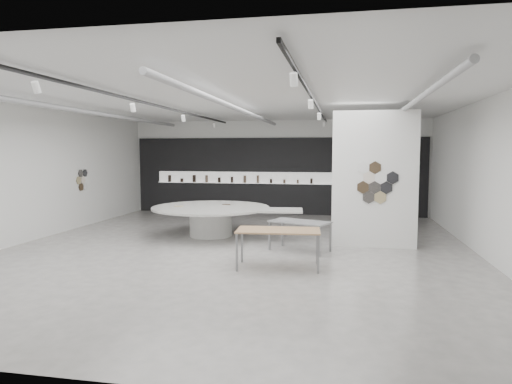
% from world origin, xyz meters
% --- Properties ---
extents(room, '(12.02, 14.02, 3.82)m').
position_xyz_m(room, '(-0.09, -0.00, 2.07)').
color(room, '#9F9B96').
rests_on(room, ground).
extents(back_wall_display, '(11.80, 0.27, 3.10)m').
position_xyz_m(back_wall_display, '(-0.08, 6.93, 1.54)').
color(back_wall_display, black).
rests_on(back_wall_display, ground).
extents(partition_column, '(2.20, 0.38, 3.60)m').
position_xyz_m(partition_column, '(3.50, 1.00, 1.80)').
color(partition_column, white).
rests_on(partition_column, ground).
extents(display_island, '(4.75, 3.86, 0.90)m').
position_xyz_m(display_island, '(-1.13, 1.67, 0.58)').
color(display_island, white).
rests_on(display_island, ground).
extents(sample_table_wood, '(1.86, 1.04, 0.84)m').
position_xyz_m(sample_table_wood, '(1.33, -1.70, 0.78)').
color(sample_table_wood, '#A37B54').
rests_on(sample_table_wood, ground).
extents(sample_table_stone, '(1.66, 1.26, 0.77)m').
position_xyz_m(sample_table_stone, '(1.63, 0.09, 0.70)').
color(sample_table_stone, gray).
rests_on(sample_table_stone, ground).
extents(kitchen_counter, '(1.58, 0.63, 1.24)m').
position_xyz_m(kitchen_counter, '(3.25, 6.55, 0.45)').
color(kitchen_counter, white).
rests_on(kitchen_counter, ground).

